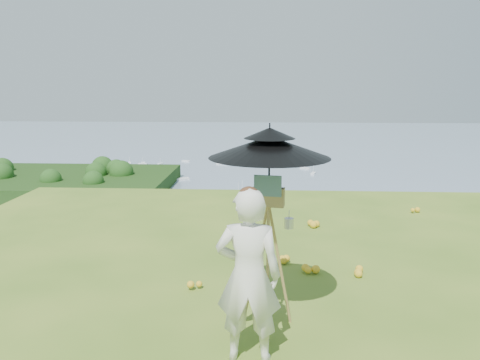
# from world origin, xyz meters

# --- Properties ---
(ground) EXTENTS (14.00, 14.00, 0.00)m
(ground) POSITION_xyz_m (0.00, 0.00, 0.00)
(ground) COLOR #4C7320
(ground) RESTS_ON ground
(shoreline_tier) EXTENTS (170.00, 28.00, 8.00)m
(shoreline_tier) POSITION_xyz_m (0.00, 75.00, -36.00)
(shoreline_tier) COLOR #736F5C
(shoreline_tier) RESTS_ON bay_water
(bay_water) EXTENTS (700.00, 700.00, 0.00)m
(bay_water) POSITION_xyz_m (0.00, 240.00, -34.00)
(bay_water) COLOR slate
(bay_water) RESTS_ON ground
(peninsula) EXTENTS (90.00, 60.00, 12.00)m
(peninsula) POSITION_xyz_m (-75.00, 155.00, -29.00)
(peninsula) COLOR #15350E
(peninsula) RESTS_ON bay_water
(slope_trees) EXTENTS (110.00, 50.00, 6.00)m
(slope_trees) POSITION_xyz_m (0.00, 35.00, -15.00)
(slope_trees) COLOR #164A17
(slope_trees) RESTS_ON forest_slope
(harbor_town) EXTENTS (110.00, 22.00, 5.00)m
(harbor_town) POSITION_xyz_m (0.00, 75.00, -29.50)
(harbor_town) COLOR beige
(harbor_town) RESTS_ON shoreline_tier
(moored_boats) EXTENTS (140.00, 140.00, 0.70)m
(moored_boats) POSITION_xyz_m (-12.50, 161.00, -33.65)
(moored_boats) COLOR white
(moored_boats) RESTS_ON bay_water
(wildflowers) EXTENTS (10.00, 10.50, 0.12)m
(wildflowers) POSITION_xyz_m (0.00, 0.25, 0.06)
(wildflowers) COLOR gold
(wildflowers) RESTS_ON ground
(painter) EXTENTS (0.65, 0.44, 1.71)m
(painter) POSITION_xyz_m (-1.28, -0.47, 0.86)
(painter) COLOR silver
(painter) RESTS_ON ground
(field_easel) EXTENTS (0.76, 0.76, 1.72)m
(field_easel) POSITION_xyz_m (-1.10, 0.12, 0.86)
(field_easel) COLOR olive
(field_easel) RESTS_ON ground
(sun_umbrella) EXTENTS (1.26, 1.26, 0.83)m
(sun_umbrella) POSITION_xyz_m (-1.10, 0.14, 1.83)
(sun_umbrella) COLOR black
(sun_umbrella) RESTS_ON field_easel
(painter_cap) EXTENTS (0.24, 0.27, 0.10)m
(painter_cap) POSITION_xyz_m (-1.28, -0.47, 1.66)
(painter_cap) COLOR #DB7883
(painter_cap) RESTS_ON painter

